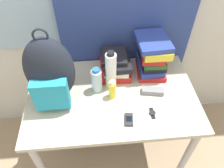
{
  "coord_description": "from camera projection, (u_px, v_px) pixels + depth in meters",
  "views": [
    {
      "loc": [
        -0.09,
        -0.62,
        1.92
      ],
      "look_at": [
        0.0,
        0.37,
        0.88
      ],
      "focal_mm": 35.0,
      "sensor_mm": 36.0,
      "label": 1
    }
  ],
  "objects": [
    {
      "name": "curtain_blue",
      "position": [
        128.0,
        1.0,
        1.45
      ],
      "size": [
        0.99,
        0.04,
        2.5
      ],
      "color": "navy",
      "rests_on": "ground_plane"
    },
    {
      "name": "desk",
      "position": [
        112.0,
        103.0,
        1.58
      ],
      "size": [
        1.16,
        0.74,
        0.78
      ],
      "color": "#B7B299",
      "rests_on": "ground_plane"
    },
    {
      "name": "backpack",
      "position": [
        50.0,
        73.0,
        1.33
      ],
      "size": [
        0.3,
        0.25,
        0.53
      ],
      "color": "#1E232D",
      "rests_on": "desk"
    },
    {
      "name": "book_stack_left",
      "position": [
        115.0,
        64.0,
        1.6
      ],
      "size": [
        0.22,
        0.29,
        0.17
      ],
      "color": "red",
      "rests_on": "desk"
    },
    {
      "name": "book_stack_center",
      "position": [
        152.0,
        56.0,
        1.57
      ],
      "size": [
        0.23,
        0.3,
        0.28
      ],
      "color": "red",
      "rests_on": "desk"
    },
    {
      "name": "water_bottle",
      "position": [
        97.0,
        80.0,
        1.47
      ],
      "size": [
        0.07,
        0.07,
        0.19
      ],
      "color": "silver",
      "rests_on": "desk"
    },
    {
      "name": "sports_bottle",
      "position": [
        111.0,
        70.0,
        1.46
      ],
      "size": [
        0.07,
        0.07,
        0.3
      ],
      "color": "white",
      "rests_on": "desk"
    },
    {
      "name": "sunscreen_bottle",
      "position": [
        112.0,
        90.0,
        1.45
      ],
      "size": [
        0.05,
        0.05,
        0.15
      ],
      "color": "yellow",
      "rests_on": "desk"
    },
    {
      "name": "cell_phone",
      "position": [
        129.0,
        120.0,
        1.35
      ],
      "size": [
        0.06,
        0.1,
        0.02
      ],
      "color": "#2D2D33",
      "rests_on": "desk"
    },
    {
      "name": "sunglasses_case",
      "position": [
        153.0,
        91.0,
        1.5
      ],
      "size": [
        0.16,
        0.08,
        0.04
      ],
      "color": "gray",
      "rests_on": "desk"
    },
    {
      "name": "wristwatch",
      "position": [
        152.0,
        113.0,
        1.39
      ],
      "size": [
        0.04,
        0.09,
        0.01
      ],
      "color": "black",
      "rests_on": "desk"
    }
  ]
}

